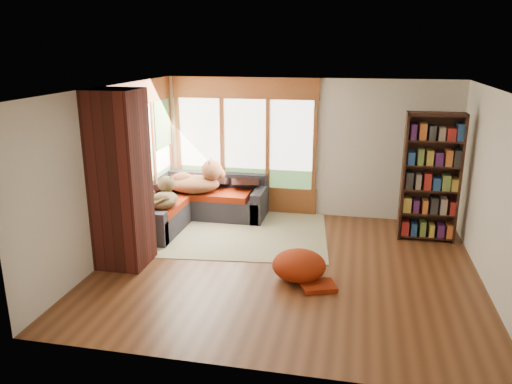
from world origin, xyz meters
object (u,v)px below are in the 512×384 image
at_px(brick_chimney, 120,180).
at_px(bookshelf, 431,178).
at_px(dog_tan, 198,177).
at_px(sectional_sofa, 197,205).
at_px(pouf, 299,264).
at_px(area_rug, 231,231).
at_px(dog_brindle, 164,193).

bearing_deg(brick_chimney, bookshelf, 23.05).
xyz_separation_m(bookshelf, dog_tan, (-4.07, 0.19, -0.26)).
relative_size(sectional_sofa, pouf, 2.90).
distance_m(sectional_sofa, bookshelf, 4.17).
bearing_deg(sectional_sofa, pouf, -42.24).
distance_m(area_rug, pouf, 2.16).
bearing_deg(area_rug, pouf, -48.89).
xyz_separation_m(pouf, dog_brindle, (-2.48, 1.24, 0.53)).
bearing_deg(sectional_sofa, dog_brindle, -109.27).
bearing_deg(pouf, brick_chimney, 179.92).
distance_m(bookshelf, dog_tan, 4.09).
relative_size(brick_chimney, pouf, 3.43).
xyz_separation_m(dog_tan, dog_brindle, (-0.32, -0.89, -0.07)).
distance_m(pouf, dog_brindle, 2.82).
height_order(area_rug, dog_tan, dog_tan).
relative_size(sectional_sofa, area_rug, 0.66).
relative_size(brick_chimney, area_rug, 0.78).
bearing_deg(pouf, dog_brindle, 153.30).
xyz_separation_m(brick_chimney, area_rug, (1.21, 1.61, -1.29)).
relative_size(brick_chimney, sectional_sofa, 1.18).
bearing_deg(dog_brindle, pouf, -124.94).
bearing_deg(area_rug, bookshelf, 5.48).
relative_size(sectional_sofa, bookshelf, 1.03).
distance_m(dog_tan, dog_brindle, 0.94).
xyz_separation_m(brick_chimney, pouf, (2.62, -0.00, -1.08)).
xyz_separation_m(sectional_sofa, pouf, (2.18, -2.05, -0.09)).
height_order(brick_chimney, bookshelf, brick_chimney).
bearing_deg(sectional_sofa, area_rug, -28.53).
bearing_deg(dog_brindle, dog_tan, -28.04).
distance_m(area_rug, bookshelf, 3.51).
bearing_deg(dog_tan, sectional_sofa, -111.97).
xyz_separation_m(area_rug, dog_tan, (-0.75, 0.51, 0.81)).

